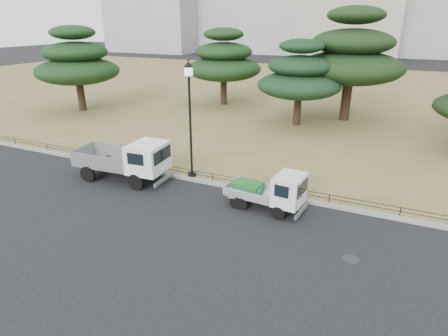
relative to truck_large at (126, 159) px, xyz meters
The scene contains 14 objects.
ground 5.60m from the truck_large, 13.39° to the right, with size 220.00×220.00×0.00m, color black.
lawn 29.83m from the truck_large, 79.72° to the left, with size 120.00×56.00×0.15m, color olive.
curb 5.60m from the truck_large, 14.07° to the left, with size 120.00×0.25×0.16m, color gray.
truck_large is the anchor object (origin of this frame).
truck_kei_front 8.01m from the truck_large, ahead, with size 3.33×1.64×1.71m.
truck_kei_rear 7.96m from the truck_large, ahead, with size 3.61×1.81×1.83m.
street_lamp 4.53m from the truck_large, 28.58° to the left, with size 0.54×0.54×5.98m.
pipe_fence 5.58m from the truck_large, 15.58° to the left, with size 38.00×0.04×0.40m.
tarp_pile 2.80m from the truck_large, 139.48° to the left, with size 1.80×1.59×0.99m.
manhole 12.14m from the truck_large, 11.79° to the right, with size 0.60×0.60×0.01m, color #2D2D30.
pine_west_far 18.36m from the truck_large, 141.39° to the left, with size 7.42×7.42×7.49m.
pine_west_near 19.78m from the truck_large, 99.64° to the left, with size 7.25×7.25×7.25m.
pine_center_left 15.71m from the truck_large, 69.59° to the left, with size 6.49×6.49×6.60m.
pine_center_right 20.21m from the truck_large, 64.13° to the left, with size 8.43×8.43×8.94m.
Camera 1 is at (7.09, -13.35, 7.98)m, focal length 30.00 mm.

